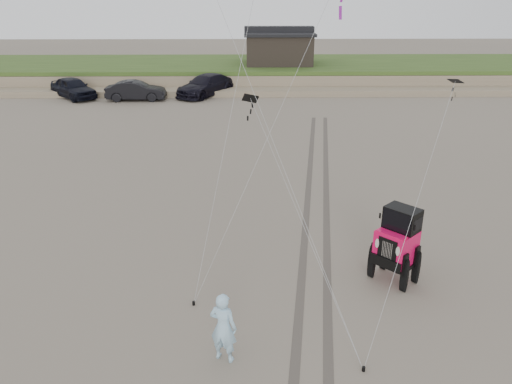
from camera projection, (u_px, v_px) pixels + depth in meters
ground at (281, 323)px, 13.44m from camera, size 160.00×160.00×0.00m
dune_ridge at (257, 72)px, 47.81m from camera, size 160.00×14.25×1.73m
cabin at (279, 47)px, 46.45m from camera, size 6.40×5.40×3.35m
truck_a at (73, 88)px, 40.39m from camera, size 4.88×4.90×1.68m
truck_b at (136, 91)px, 39.67m from camera, size 4.73×1.76×1.54m
truck_c at (206, 85)px, 41.30m from camera, size 5.31×6.24×1.71m
jeep at (395, 253)px, 15.07m from camera, size 5.23×5.14×1.91m
man at (223, 327)px, 11.81m from camera, size 0.79×0.66×1.85m
stake_main at (194, 303)px, 14.19m from camera, size 0.08×0.08×0.12m
stake_aux at (364, 369)px, 11.75m from camera, size 0.08×0.08×0.12m
tire_tracks at (317, 204)px, 20.87m from camera, size 5.22×29.74×0.01m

